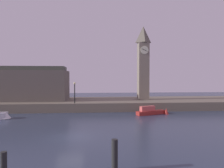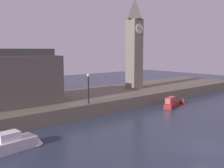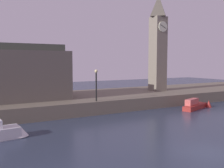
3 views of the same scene
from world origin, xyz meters
name	(u,v)px [view 2 (image 2 of 3)]	position (x,y,z in m)	size (l,w,h in m)	color
ground_plane	(207,148)	(0.00, 0.00, 0.00)	(120.00, 120.00, 0.00)	#2D384C
far_embankment	(72,102)	(0.00, 20.00, 0.75)	(70.00, 12.00, 1.50)	#6B6051
clock_tower	(134,43)	(11.81, 19.73, 8.93)	(2.22, 2.27, 14.34)	slate
streetlamp	(88,85)	(-1.01, 14.66, 3.73)	(0.36, 0.36, 3.53)	black
boat_ferry_white	(18,142)	(-11.42, 9.80, 0.56)	(4.22, 1.87, 1.50)	silver
boat_dinghy_red	(174,102)	(11.51, 11.50, 0.46)	(5.56, 2.64, 1.62)	maroon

